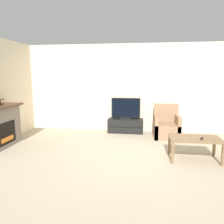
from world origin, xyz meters
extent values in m
plane|color=tan|center=(0.00, 0.00, 0.00)|extent=(24.00, 24.00, 0.00)
cube|color=beige|center=(0.00, 2.59, 1.35)|extent=(12.00, 0.06, 2.70)
cube|color=black|center=(-3.11, 0.45, 0.37)|extent=(0.01, 0.68, 0.54)
cube|color=orange|center=(-3.11, 0.45, 0.23)|extent=(0.01, 0.48, 0.11)
cube|color=brown|center=(-3.29, 0.58, 1.11)|extent=(0.07, 0.11, 0.15)
cylinder|color=white|center=(-3.25, 0.58, 1.12)|extent=(0.00, 0.08, 0.08)
cube|color=black|center=(-0.39, 2.31, 0.21)|extent=(1.08, 0.41, 0.42)
cube|color=black|center=(-0.39, 2.11, 0.21)|extent=(1.05, 0.01, 0.01)
cube|color=black|center=(-0.39, 2.31, 0.44)|extent=(0.31, 0.18, 0.04)
cube|color=black|center=(-0.39, 2.31, 0.77)|extent=(0.87, 0.03, 0.61)
cube|color=black|center=(-0.39, 2.30, 0.77)|extent=(0.80, 0.01, 0.55)
cube|color=#937051|center=(0.81, 1.94, 0.20)|extent=(0.70, 0.76, 0.40)
cube|color=#937051|center=(0.81, 2.25, 0.66)|extent=(0.70, 0.14, 0.52)
cube|color=#937051|center=(0.51, 1.94, 0.32)|extent=(0.10, 0.76, 0.64)
cube|color=#937051|center=(1.11, 1.94, 0.32)|extent=(0.10, 0.76, 0.64)
cube|color=brown|center=(1.21, 0.30, 0.46)|extent=(1.03, 0.62, 0.03)
cube|color=brown|center=(0.73, 0.03, 0.22)|extent=(0.05, 0.05, 0.44)
cube|color=brown|center=(1.68, 0.03, 0.22)|extent=(0.05, 0.05, 0.44)
cube|color=brown|center=(0.73, 0.57, 0.22)|extent=(0.05, 0.05, 0.44)
cube|color=brown|center=(1.68, 0.57, 0.22)|extent=(0.05, 0.05, 0.44)
cube|color=black|center=(1.32, 0.23, 0.48)|extent=(0.09, 0.15, 0.02)
camera|label=1|loc=(0.10, -4.25, 1.75)|focal=35.00mm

